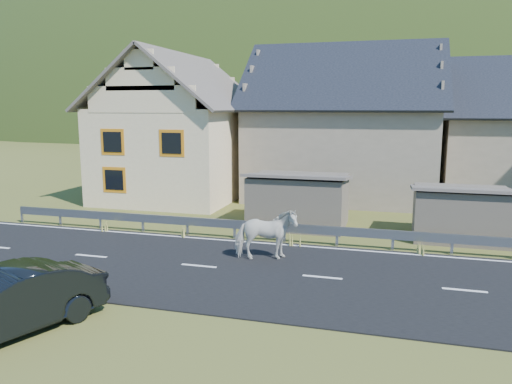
% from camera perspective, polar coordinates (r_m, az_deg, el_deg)
% --- Properties ---
extents(ground, '(160.00, 160.00, 0.00)m').
position_cam_1_polar(ground, '(15.40, 7.58, -9.78)').
color(ground, '#464C1D').
rests_on(ground, ground).
extents(road, '(60.00, 7.00, 0.04)m').
position_cam_1_polar(road, '(15.39, 7.58, -9.71)').
color(road, black).
rests_on(road, ground).
extents(lane_markings, '(60.00, 6.60, 0.01)m').
position_cam_1_polar(lane_markings, '(15.38, 7.59, -9.62)').
color(lane_markings, silver).
rests_on(lane_markings, road).
extents(guardrail, '(28.10, 0.09, 0.75)m').
position_cam_1_polar(guardrail, '(18.74, 9.26, -4.48)').
color(guardrail, '#93969B').
rests_on(guardrail, ground).
extents(shed_left, '(4.30, 3.30, 2.40)m').
position_cam_1_polar(shed_left, '(21.64, 4.90, -1.02)').
color(shed_left, '#6D6253').
rests_on(shed_left, ground).
extents(shed_right, '(3.80, 2.90, 2.20)m').
position_cam_1_polar(shed_right, '(20.95, 22.37, -2.36)').
color(shed_right, '#6D6253').
rests_on(shed_right, ground).
extents(house_cream, '(7.80, 9.80, 8.30)m').
position_cam_1_polar(house_cream, '(28.99, -8.72, 8.09)').
color(house_cream, beige).
rests_on(house_cream, ground).
extents(house_stone_a, '(10.80, 9.80, 8.90)m').
position_cam_1_polar(house_stone_a, '(29.54, 10.11, 8.62)').
color(house_stone_a, gray).
rests_on(house_stone_a, ground).
extents(mountain, '(440.00, 280.00, 260.00)m').
position_cam_1_polar(mountain, '(196.02, 16.57, 1.93)').
color(mountain, '#283F17').
rests_on(mountain, ground).
extents(conifer_patch, '(76.00, 50.00, 28.00)m').
position_cam_1_polar(conifer_patch, '(136.83, -8.94, 9.95)').
color(conifer_patch, black).
rests_on(conifer_patch, ground).
extents(horse, '(1.54, 2.25, 1.74)m').
position_cam_1_polar(horse, '(16.72, 1.11, -4.86)').
color(horse, silver).
rests_on(horse, road).
extents(car, '(3.13, 4.77, 1.49)m').
position_cam_1_polar(car, '(12.82, -26.79, -11.30)').
color(car, black).
rests_on(car, ground).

